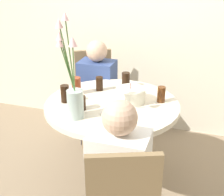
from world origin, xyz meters
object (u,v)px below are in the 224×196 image
Objects in this scene: birthday_cake at (131,95)px; person_guest at (98,98)px; drink_glass_3 at (161,94)px; drink_glass_4 at (65,94)px; person_boy at (119,188)px; side_plate at (115,113)px; chair_far_back at (95,90)px; drink_glass_0 at (76,86)px; drink_glass_2 at (99,84)px; drink_glass_1 at (126,80)px; flower_vase at (73,89)px; drink_glass_5 at (80,103)px.

birthday_cake is 0.21× the size of person_guest.
drink_glass_3 is 0.74m from drink_glass_4.
person_boy reaches higher than drink_glass_4.
drink_glass_3 reaches higher than side_plate.
chair_far_back reaches higher than drink_glass_3.
person_boy is at bearing -42.53° from drink_glass_4.
drink_glass_0 is 1.14× the size of drink_glass_3.
person_boy is at bearing -63.52° from drink_glass_2.
birthday_cake reaches higher than drink_glass_1.
drink_glass_2 is at bearing 39.05° from drink_glass_0.
drink_glass_5 is at bearing 94.78° from flower_vase.
side_plate is (0.25, 0.15, -0.22)m from flower_vase.
birthday_cake reaches higher than side_plate.
drink_glass_1 is 0.53m from person_guest.
side_plate is at bearing -132.82° from drink_glass_3.
birthday_cake is 0.52m from flower_vase.
drink_glass_3 is 1.20× the size of drink_glass_5.
drink_glass_5 is (-0.32, -0.24, -0.00)m from birthday_cake.
person_boy is at bearing -64.66° from person_guest.
drink_glass_3 is at bearing 17.66° from drink_glass_4.
side_plate is 1.57× the size of drink_glass_0.
chair_far_back is 0.65m from drink_glass_1.
person_boy is (0.58, -1.23, 0.00)m from person_guest.
person_boy is (0.12, -0.70, -0.31)m from birthday_cake.
drink_glass_5 is 0.70m from person_boy.
drink_glass_1 is (-0.06, 0.51, 0.06)m from side_plate.
drink_glass_3 is at bearing 4.07° from drink_glass_0.
drink_glass_0 is 0.13× the size of person_guest.
drink_glass_2 is 0.96× the size of drink_glass_3.
drink_glass_3 is at bearing 47.18° from side_plate.
person_guest is (-0.15, 0.77, -0.30)m from drink_glass_5.
chair_far_back reaches higher than drink_glass_1.
side_plate is 1.67× the size of drink_glass_1.
birthday_cake is 0.51m from drink_glass_4.
drink_glass_2 is 0.87× the size of drink_glass_4.
drink_glass_5 is (-0.01, -0.39, -0.01)m from drink_glass_2.
flower_vase reaches higher than chair_far_back.
drink_glass_0 is (-0.46, 0.02, 0.02)m from birthday_cake.
drink_glass_0 is 1.03× the size of drink_glass_4.
drink_glass_2 is (-0.00, 0.53, -0.16)m from flower_vase.
drink_glass_0 is 1.36× the size of drink_glass_5.
drink_glass_4 is at bearing -95.79° from drink_glass_0.
drink_glass_0 is 1.19× the size of drink_glass_2.
drink_glass_3 is at bearing -67.36° from chair_far_back.
flower_vase is 7.12× the size of drink_glass_5.
flower_vase reaches higher than person_boy.
flower_vase is (-0.30, -0.38, 0.17)m from birthday_cake.
flower_vase reaches higher than person_guest.
chair_far_back is 6.86× the size of drink_glass_4.
person_boy is (0.58, -0.72, -0.32)m from drink_glass_0.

